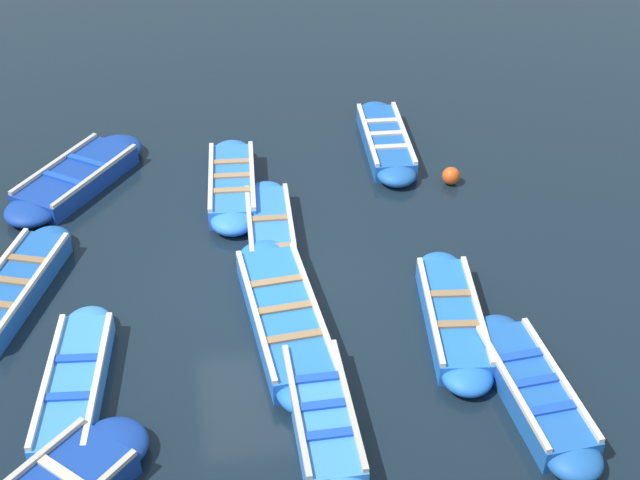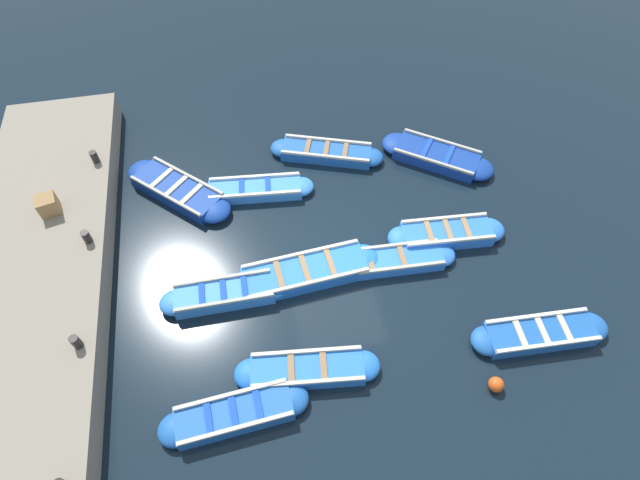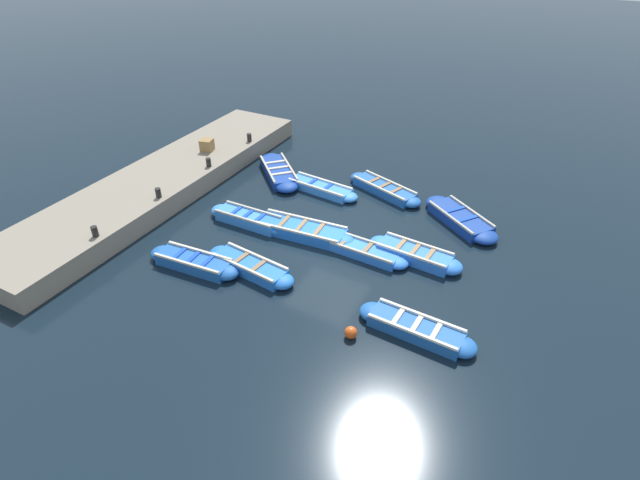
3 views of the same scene
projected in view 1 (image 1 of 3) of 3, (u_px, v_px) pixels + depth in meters
ground_plane at (266, 291)px, 14.28m from camera, size 120.00×120.00×0.00m
boat_alongside at (453, 318)px, 13.47m from camera, size 3.31×1.11×0.41m
boat_outer_right at (285, 318)px, 13.45m from camera, size 4.09×1.21×0.44m
boat_end_of_row at (77, 178)px, 16.72m from camera, size 3.35×2.81×0.42m
boat_far_corner at (74, 385)px, 12.35m from camera, size 3.41×1.05×0.37m
boat_broadside at (385, 141)px, 17.85m from camera, size 3.33×0.95×0.41m
boat_near_quay at (322, 415)px, 11.85m from camera, size 3.14×0.79×0.44m
boat_tucked at (271, 240)px, 15.15m from camera, size 3.71×0.93×0.37m
boat_centre at (534, 391)px, 12.21m from camera, size 3.24×0.96×0.43m
boat_stern_in at (232, 185)px, 16.52m from camera, size 3.22×1.02×0.43m
boat_mid_row at (13, 289)px, 14.04m from camera, size 3.50×1.86×0.40m
buoy_orange_near at (451, 176)px, 16.80m from camera, size 0.34×0.34×0.34m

